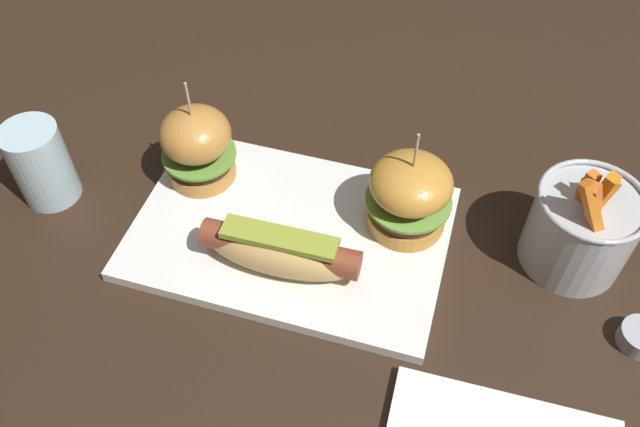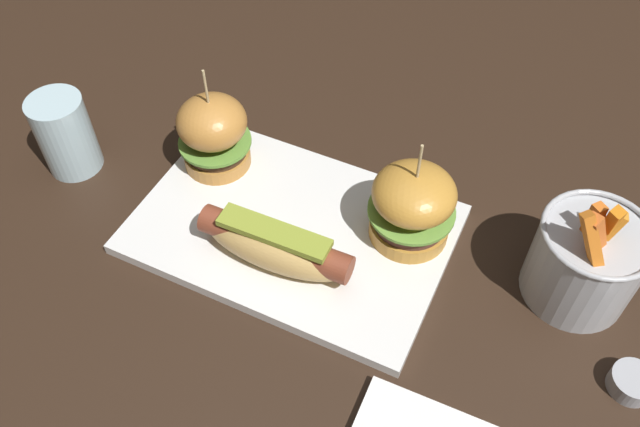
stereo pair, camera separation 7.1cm
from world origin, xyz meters
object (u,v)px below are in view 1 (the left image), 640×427
Objects in this scene: fries_bucket at (581,228)px; water_glass at (41,164)px; platter_main at (291,233)px; slider_left at (197,145)px; hot_dog at (280,251)px; slider_right at (409,195)px.

water_glass is (-0.61, -0.08, -0.00)m from fries_bucket.
water_glass is at bearing -172.47° from fries_bucket.
platter_main is at bearing -168.76° from fries_bucket.
platter_main is 2.52× the size of slider_left.
platter_main is 3.46× the size of water_glass.
slider_left is at bearing 158.49° from platter_main.
slider_right reaches higher than hot_dog.
platter_main is 2.58× the size of slider_right.
platter_main is 0.14m from slider_right.
fries_bucket is at bearing 4.19° from slider_right.
water_glass is (-0.42, -0.07, -0.01)m from slider_right.
slider_right is (0.12, 0.05, 0.05)m from platter_main.
slider_left is at bearing 22.52° from water_glass.
platter_main is 0.15m from slider_left.
slider_left is 1.37× the size of water_glass.
fries_bucket is 0.62m from water_glass.
hot_dog is 0.31m from water_glass.
fries_bucket is 1.46× the size of water_glass.
platter_main is 2.37× the size of fries_bucket.
fries_bucket is (0.44, 0.01, -0.01)m from slider_left.
hot_dog is at bearing -139.60° from slider_right.
slider_right is 0.19m from fries_bucket.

